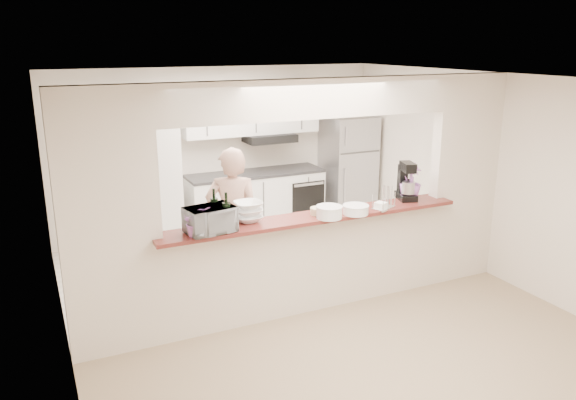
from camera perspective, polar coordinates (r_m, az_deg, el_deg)
floor at (r=6.34m, az=2.34°, el=-10.89°), size 6.00×6.00×0.00m
tile_overlay at (r=7.62m, az=-3.09°, el=-6.11°), size 5.00×2.90×0.01m
partition at (r=5.83m, az=2.50°, el=2.24°), size 5.00×0.15×2.50m
bar_counter at (r=6.10m, az=2.42°, el=-6.08°), size 3.40×0.38×1.09m
kitchen_cabinets at (r=8.33m, az=-7.45°, el=2.68°), size 3.15×0.62×2.25m
refrigerator at (r=9.21m, az=6.09°, el=3.19°), size 0.75×0.70×1.70m
flower_left at (r=5.29m, az=-9.32°, el=-2.15°), size 0.31×0.28×0.29m
wine_bottle_a at (r=5.56m, az=-7.49°, el=-1.15°), size 0.08×0.08×0.38m
wine_bottle_b at (r=5.38m, az=-6.25°, el=-1.68°), size 0.08×0.08×0.39m
toaster_oven at (r=5.39m, az=-7.93°, el=-2.00°), size 0.50×0.38×0.25m
serving_bowls at (r=5.67m, az=-4.05°, el=-1.22°), size 0.28×0.28×0.21m
plate_stack_a at (r=5.80m, az=4.21°, el=-1.23°), size 0.28×0.28×0.13m
plate_stack_b at (r=5.96m, az=6.89°, el=-0.97°), size 0.28×0.28×0.10m
red_bowl at (r=5.99m, az=4.29°, el=-0.98°), size 0.14×0.14×0.07m
tan_bowl at (r=5.92m, az=3.02°, el=-1.13°), size 0.16×0.16×0.07m
utensil_caddy at (r=6.18m, az=9.70°, el=0.07°), size 0.31×0.25×0.25m
stand_mixer at (r=6.59m, az=11.92°, el=1.74°), size 0.27×0.33×0.44m
flower_right at (r=6.60m, az=12.33°, el=1.94°), size 0.28×0.28×0.44m
person at (r=6.47m, az=-5.59°, el=-2.18°), size 0.74×0.63×1.71m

